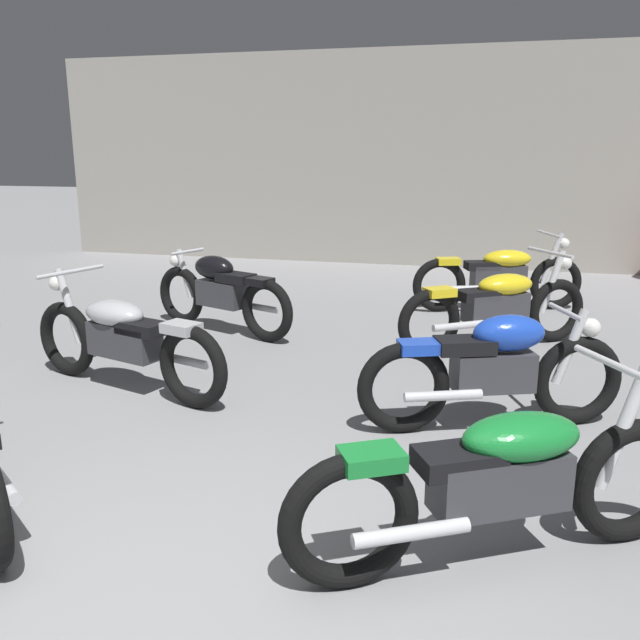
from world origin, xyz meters
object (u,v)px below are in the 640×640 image
Objects in this scene: motorcycle_left_row_1 at (123,338)px; motorcycle_right_row_3 at (499,275)px; motorcycle_right_row_0 at (502,478)px; motorcycle_right_row_2 at (497,305)px; motorcycle_left_row_2 at (221,291)px; motorcycle_right_row_1 at (494,368)px.

motorcycle_left_row_1 and motorcycle_right_row_3 have the same top height.
motorcycle_right_row_0 is 3.75m from motorcycle_right_row_2.
motorcycle_right_row_2 is at bearing 34.07° from motorcycle_left_row_1.
motorcycle_left_row_2 is 1.01× the size of motorcycle_right_row_2.
motorcycle_left_row_2 is 0.90× the size of motorcycle_right_row_3.
motorcycle_left_row_1 is 4.82m from motorcycle_right_row_3.
motorcycle_right_row_3 is (0.03, 1.73, 0.00)m from motorcycle_right_row_2.
motorcycle_right_row_1 is at bearing -90.54° from motorcycle_right_row_3.
motorcycle_right_row_1 is 0.90× the size of motorcycle_right_row_3.
motorcycle_right_row_0 is at bearing -50.79° from motorcycle_left_row_2.
motorcycle_right_row_0 is 0.93× the size of motorcycle_right_row_3.
motorcycle_right_row_0 is 1.04× the size of motorcycle_right_row_1.
motorcycle_right_row_3 is at bearing 89.15° from motorcycle_right_row_2.
motorcycle_right_row_1 is at bearing 91.65° from motorcycle_right_row_0.
motorcycle_left_row_1 is at bearing -128.85° from motorcycle_right_row_3.
motorcycle_right_row_2 is 1.73m from motorcycle_right_row_3.
motorcycle_right_row_3 is at bearing 90.13° from motorcycle_right_row_0.
motorcycle_right_row_0 is at bearing -89.87° from motorcycle_right_row_3.
motorcycle_left_row_2 is 0.96× the size of motorcycle_right_row_0.
motorcycle_right_row_2 is at bearing 89.71° from motorcycle_right_row_1.
motorcycle_left_row_1 is 1.12× the size of motorcycle_right_row_1.
motorcycle_left_row_1 is 1.93m from motorcycle_left_row_2.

